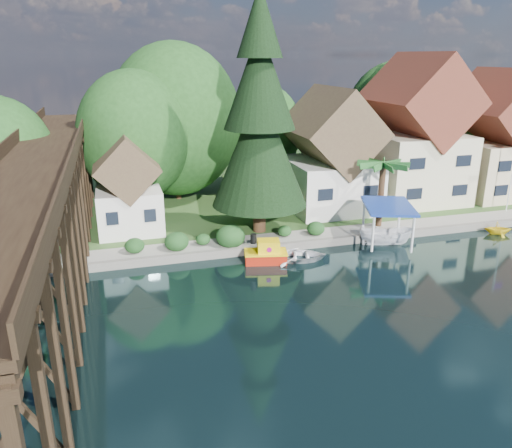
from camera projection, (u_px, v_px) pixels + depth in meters
The scene contains 17 objects.
ground at pixel (328, 297), 30.53m from camera, with size 140.00×140.00×0.00m, color black.
bank at pixel (216, 173), 61.40m from camera, with size 140.00×52.00×0.50m, color #2C4F1F.
seawall at pixel (334, 242), 38.76m from camera, with size 60.00×0.40×0.62m, color slate.
promenade at pixel (350, 231), 40.39m from camera, with size 50.00×2.60×0.06m, color gray.
trestle_bridge at pixel (46, 211), 29.33m from camera, with size 4.12×44.18×9.30m.
house_left at pixel (330, 159), 45.27m from camera, with size 7.64×8.64×11.02m.
house_center at pixel (415, 139), 47.67m from camera, with size 8.65×9.18×13.89m.
house_right at pixel (496, 143), 49.77m from camera, with size 8.15×8.64×12.45m.
shed at pixel (128, 191), 39.62m from camera, with size 5.09×5.40×7.85m.
bg_trees at pixel (251, 130), 47.79m from camera, with size 49.90×13.30×10.57m.
shrubs at pixel (222, 236), 37.36m from camera, with size 15.76×2.47×1.70m.
conifer at pixel (260, 120), 37.71m from camera, with size 7.50×7.50×18.48m.
palm_tree at pixel (383, 167), 40.04m from camera, with size 5.27×5.27×5.79m.
tugboat at pixel (266, 253), 35.53m from camera, with size 3.30×2.27×2.19m.
boat_white_a at pixel (298, 254), 35.96m from camera, with size 2.91×4.07×0.84m, color white.
boat_canopy at pixel (387, 228), 38.45m from camera, with size 4.98×5.96×3.28m.
boat_yellow at pixel (498, 227), 41.13m from camera, with size 1.90×2.20×1.16m, color yellow.
Camera 1 is at (-11.83, -25.18, 14.06)m, focal length 35.00 mm.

